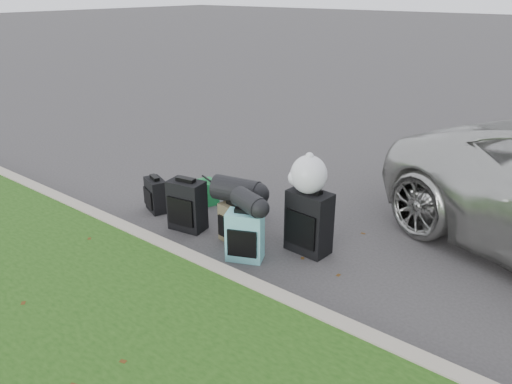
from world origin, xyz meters
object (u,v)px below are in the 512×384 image
Objects in this scene: suitcase_large_black_right at (309,222)px; suitcase_small_black at (156,195)px; suitcase_teal at (245,236)px; tote_green at (207,192)px; tote_navy at (249,206)px; suitcase_large_black_left at (187,205)px; suitcase_olive at (234,223)px.

suitcase_small_black is at bearing -167.59° from suitcase_large_black_right.
suitcase_teal reaches higher than suitcase_small_black.
tote_green is 0.78m from tote_navy.
suitcase_large_black_left is 1.93× the size of tote_green.
suitcase_large_black_right is 1.27m from tote_navy.
tote_green is (-1.11, 0.66, -0.08)m from suitcase_olive.
suitcase_large_black_right reaches higher than suitcase_large_black_left.
suitcase_large_black_right is at bearing 30.07° from suitcase_olive.
suitcase_olive is 0.48m from suitcase_teal.
suitcase_small_black reaches higher than tote_green.
suitcase_large_black_right is (0.48, 0.64, 0.09)m from suitcase_teal.
suitcase_teal is 0.78× the size of suitcase_large_black_right.
suitcase_olive is 0.83× the size of suitcase_teal.
suitcase_olive reaches higher than tote_green.
suitcase_teal is at bearing -17.59° from suitcase_large_black_left.
suitcase_teal is at bearing -70.89° from tote_navy.
suitcase_olive is (0.72, 0.12, -0.09)m from suitcase_large_black_left.
suitcase_teal is (1.90, -0.26, 0.06)m from suitcase_small_black.
tote_green reaches higher than tote_navy.
suitcase_large_black_right is (2.38, 0.37, 0.15)m from suitcase_small_black.
tote_navy is (0.78, 0.03, -0.01)m from tote_green.
tote_green is (-1.51, 0.92, -0.13)m from suitcase_teal.
suitcase_teal is at bearing -123.40° from suitcase_large_black_right.
suitcase_teal is 1.88× the size of tote_navy.
suitcase_small_black is at bearing -100.15° from tote_green.
suitcase_olive is at bearing 20.94° from suitcase_small_black.
tote_green is at bearing 175.35° from suitcase_large_black_right.
suitcase_olive is at bearing -10.43° from tote_green.
suitcase_large_black_left is at bearing 147.75° from suitcase_teal.
suitcase_small_black is 0.62× the size of suitcase_large_black_right.
suitcase_large_black_left is at bearing -163.98° from suitcase_olive.
suitcase_small_black is at bearing 146.99° from suitcase_teal.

